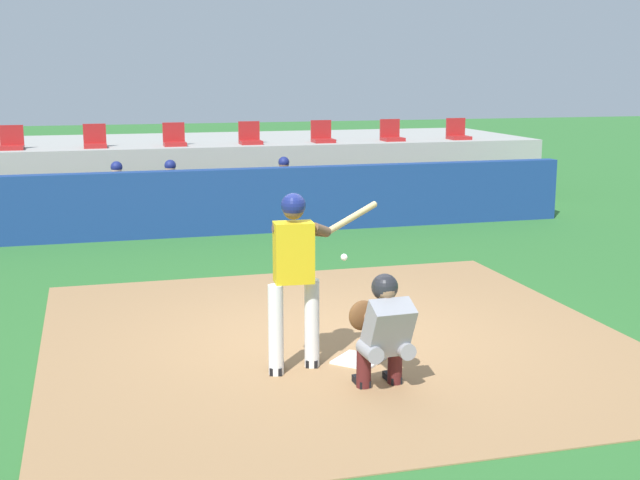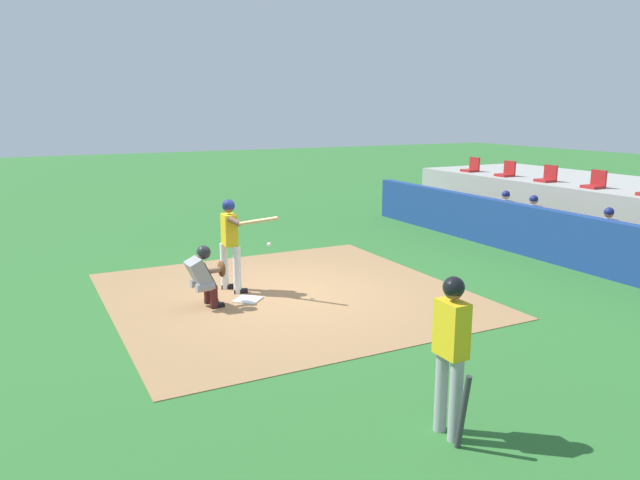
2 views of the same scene
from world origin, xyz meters
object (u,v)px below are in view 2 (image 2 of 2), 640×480
at_px(home_plate, 248,300).
at_px(on_deck_batter, 451,347).
at_px(dugout_player_0, 501,214).
at_px(batter_at_plate, 231,239).
at_px(stadium_seat_1, 507,172).
at_px(dugout_player_1, 529,219).
at_px(stadium_seat_2, 547,177).
at_px(stadium_seat_3, 595,183).
at_px(catcher_crouched, 205,274).
at_px(dugout_player_2, 603,235).
at_px(stadium_seat_0, 472,168).

bearing_deg(home_plate, on_deck_batter, 2.87).
bearing_deg(home_plate, dugout_player_0, 104.39).
xyz_separation_m(on_deck_batter, dugout_player_0, (-7.49, 7.87, -0.35)).
distance_m(batter_at_plate, stadium_seat_1, 10.80).
distance_m(dugout_player_1, stadium_seat_2, 2.59).
bearing_deg(home_plate, stadium_seat_3, 94.56).
height_order(stadium_seat_1, stadium_seat_2, same).
distance_m(catcher_crouched, dugout_player_2, 9.00).
height_order(home_plate, dugout_player_0, dugout_player_0).
bearing_deg(dugout_player_2, catcher_crouched, -97.26).
xyz_separation_m(dugout_player_0, dugout_player_2, (3.21, 0.00, 0.00)).
height_order(dugout_player_2, stadium_seat_1, stadium_seat_1).
height_order(stadium_seat_0, stadium_seat_1, same).
bearing_deg(stadium_seat_3, home_plate, -85.44).
relative_size(batter_at_plate, stadium_seat_1, 3.76).
relative_size(catcher_crouched, dugout_player_1, 1.24).
bearing_deg(stadium_seat_0, stadium_seat_2, 0.00).
height_order(home_plate, dugout_player_2, dugout_player_2).
bearing_deg(catcher_crouched, stadium_seat_2, 102.45).
bearing_deg(on_deck_batter, stadium_seat_1, 133.69).
distance_m(batter_at_plate, on_deck_batter, 6.08).
bearing_deg(catcher_crouched, dugout_player_2, 82.74).
height_order(dugout_player_1, stadium_seat_3, stadium_seat_3).
relative_size(stadium_seat_1, stadium_seat_3, 1.00).
bearing_deg(dugout_player_1, dugout_player_0, 180.00).
bearing_deg(stadium_seat_2, dugout_player_2, -29.77).
bearing_deg(home_plate, stadium_seat_2, 103.47).
bearing_deg(dugout_player_1, catcher_crouched, -83.12).
bearing_deg(dugout_player_0, stadium_seat_3, 57.90).
distance_m(batter_at_plate, catcher_crouched, 1.06).
bearing_deg(dugout_player_0, on_deck_batter, -46.42).
bearing_deg(dugout_player_1, stadium_seat_0, 156.10).
xyz_separation_m(dugout_player_2, stadium_seat_1, (-5.18, 2.03, 0.86)).
distance_m(home_plate, dugout_player_2, 8.25).
distance_m(stadium_seat_1, stadium_seat_3, 3.25).
relative_size(stadium_seat_2, stadium_seat_3, 1.00).
xyz_separation_m(home_plate, stadium_seat_2, (-2.44, 10.18, 1.51)).
height_order(stadium_seat_0, stadium_seat_3, same).
bearing_deg(catcher_crouched, on_deck_batter, 11.01).
bearing_deg(stadium_seat_0, batter_at_plate, -63.91).
relative_size(stadium_seat_0, stadium_seat_3, 1.00).
height_order(dugout_player_2, stadium_seat_0, stadium_seat_0).
bearing_deg(dugout_player_1, stadium_seat_3, 82.10).
bearing_deg(stadium_seat_3, on_deck_batter, -57.90).
bearing_deg(home_plate, stadium_seat_0, 119.19).
xyz_separation_m(batter_at_plate, dugout_player_2, (1.79, 8.21, -0.36)).
distance_m(dugout_player_1, stadium_seat_3, 2.23).
xyz_separation_m(home_plate, stadium_seat_3, (-0.81, 10.18, 1.51)).
relative_size(on_deck_batter, stadium_seat_0, 3.72).
bearing_deg(home_plate, batter_at_plate, -174.52).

